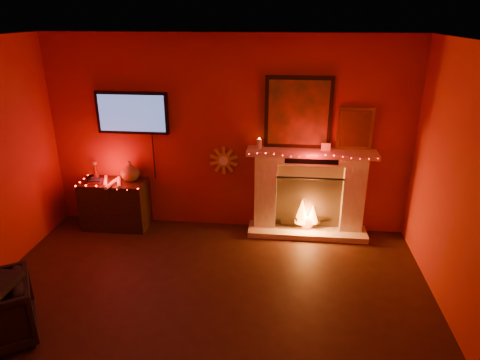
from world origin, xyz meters
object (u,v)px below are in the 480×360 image
object	(u,v)px
sunburst_clock	(224,160)
tv	(132,113)
console_table	(116,201)
fireplace	(309,185)

from	to	relation	value
sunburst_clock	tv	bearing A→B (deg)	-178.76
sunburst_clock	console_table	xyz separation A→B (m)	(-1.55, -0.22, -0.61)
tv	console_table	xyz separation A→B (m)	(-0.30, -0.19, -1.26)
tv	sunburst_clock	bearing A→B (deg)	1.24
console_table	sunburst_clock	bearing A→B (deg)	7.96
sunburst_clock	fireplace	bearing A→B (deg)	-4.37
tv	fireplace	bearing A→B (deg)	-1.50
fireplace	console_table	size ratio (longest dim) A/B	2.21
fireplace	console_table	xyz separation A→B (m)	(-2.74, -0.12, -0.33)
fireplace	tv	world-z (taller)	fireplace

